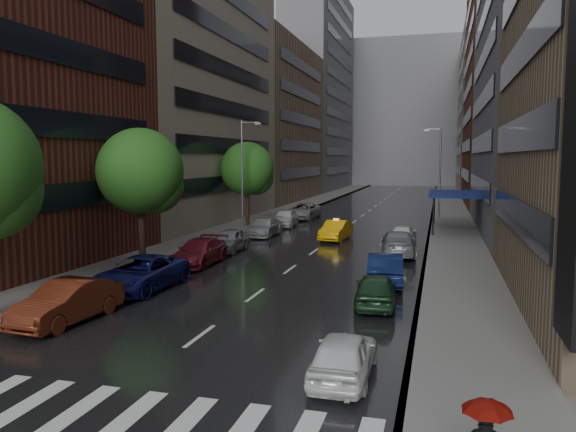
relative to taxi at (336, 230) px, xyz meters
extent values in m
plane|color=gray|center=(-0.45, -27.57, -0.74)|extent=(220.00, 220.00, 0.00)
cube|color=black|center=(-0.45, 22.43, -0.73)|extent=(14.00, 140.00, 0.01)
cube|color=gray|center=(-9.45, 22.43, -0.66)|extent=(4.00, 140.00, 0.15)
cube|color=gray|center=(8.55, 22.43, -0.66)|extent=(4.00, 140.00, 0.15)
cube|color=silver|center=(-2.35, -29.57, -0.72)|extent=(0.55, 2.80, 0.01)
cube|color=silver|center=(-0.95, -29.57, -0.72)|extent=(0.55, 2.80, 0.01)
cube|color=silver|center=(0.45, -29.57, -0.72)|extent=(0.55, 2.80, 0.01)
cube|color=silver|center=(1.85, -29.57, -0.72)|extent=(0.55, 2.80, 0.01)
cube|color=silver|center=(3.25, -29.57, -0.72)|extent=(0.55, 2.80, 0.01)
cube|color=gray|center=(-15.45, 8.43, 16.26)|extent=(8.00, 28.00, 34.00)
cube|color=#937A5B|center=(-15.45, 36.43, 10.26)|extent=(8.00, 28.00, 22.00)
cube|color=slate|center=(-15.45, 66.43, 18.26)|extent=(8.00, 32.00, 38.00)
cube|color=slate|center=(14.55, 8.43, 11.26)|extent=(8.00, 28.00, 24.00)
cube|color=maroon|center=(14.55, 36.43, 17.26)|extent=(8.00, 28.00, 36.00)
cube|color=gray|center=(14.55, 66.43, 13.26)|extent=(8.00, 32.00, 28.00)
cube|color=slate|center=(-0.45, 90.43, 15.26)|extent=(40.00, 14.00, 32.00)
cylinder|color=#382619|center=(-9.05, -12.32, 1.41)|extent=(0.40, 0.40, 4.29)
sphere|color=#1E5116|center=(-9.05, -12.32, 4.62)|extent=(4.90, 4.90, 4.90)
cylinder|color=#382619|center=(-9.05, 5.96, 1.33)|extent=(0.40, 0.40, 4.13)
sphere|color=#1E5116|center=(-9.05, 5.96, 4.42)|extent=(4.72, 4.72, 4.72)
imported|color=#DE9E0B|center=(0.00, 0.00, 0.00)|extent=(1.96, 4.59, 1.47)
imported|color=#562011|center=(-5.85, -23.39, 0.05)|extent=(1.99, 4.87, 1.57)
imported|color=#0F1146|center=(-5.85, -18.08, 0.05)|extent=(2.79, 5.73, 1.57)
imported|color=maroon|center=(-5.85, -11.59, 0.00)|extent=(2.12, 5.09, 1.47)
imported|color=gray|center=(-5.85, -6.80, 0.00)|extent=(1.76, 4.35, 1.48)
imported|color=gray|center=(-5.85, 0.75, -0.03)|extent=(2.03, 4.88, 1.41)
imported|color=silver|center=(-5.85, 6.96, 0.05)|extent=(2.20, 4.74, 1.57)
imported|color=gray|center=(-5.85, 13.60, 0.06)|extent=(3.05, 5.92, 1.60)
imported|color=white|center=(4.95, -25.96, -0.06)|extent=(1.61, 3.96, 1.35)
imported|color=#18361D|center=(4.95, -18.09, -0.03)|extent=(2.00, 4.25, 1.40)
imported|color=#0D183E|center=(4.95, -13.79, 0.04)|extent=(2.03, 4.81, 1.55)
imported|color=slate|center=(4.95, -5.66, 0.06)|extent=(2.67, 5.62, 1.58)
imported|color=silver|center=(4.95, -0.19, -0.05)|extent=(1.82, 4.09, 1.37)
imported|color=maroon|center=(8.25, -31.44, 1.06)|extent=(0.82, 0.82, 0.72)
cylinder|color=gray|center=(-8.25, 2.43, 3.91)|extent=(0.18, 0.18, 9.00)
cube|color=gray|center=(-6.85, 2.43, 8.11)|extent=(0.50, 0.22, 0.16)
cylinder|color=gray|center=(7.35, 17.43, 3.91)|extent=(0.18, 0.18, 9.00)
cube|color=gray|center=(5.95, 17.43, 8.11)|extent=(0.50, 0.22, 0.16)
cube|color=navy|center=(8.55, 7.43, 2.41)|extent=(4.00, 8.00, 0.25)
cylinder|color=black|center=(6.95, 3.63, 0.91)|extent=(0.12, 0.12, 3.00)
cylinder|color=black|center=(6.95, 11.23, 0.91)|extent=(0.12, 0.12, 3.00)
camera|label=1|loc=(7.40, -40.89, 5.38)|focal=35.00mm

